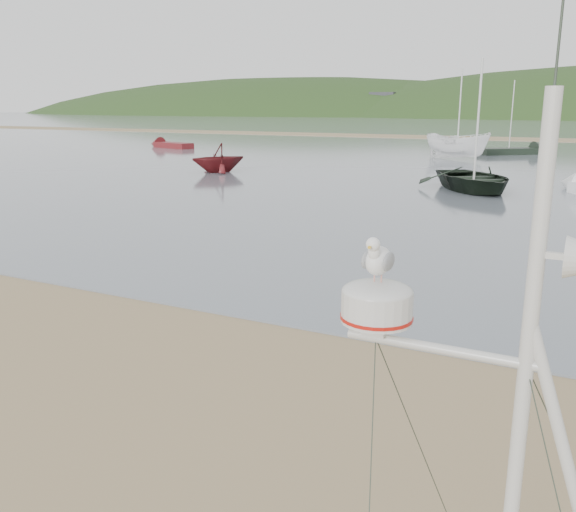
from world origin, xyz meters
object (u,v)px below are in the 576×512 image
at_px(boat_dark, 477,130).
at_px(sailboat_dark_mid, 526,151).
at_px(dinghy_red_far, 165,145).
at_px(boat_white, 459,123).
at_px(boat_red, 218,145).

xyz_separation_m(boat_dark, sailboat_dark_mid, (-0.41, 24.04, -2.46)).
relative_size(dinghy_red_far, sailboat_dark_mid, 0.93).
distance_m(boat_dark, boat_white, 17.25).
height_order(boat_white, dinghy_red_far, boat_white).
relative_size(boat_dark, boat_white, 1.07).
relative_size(boat_dark, sailboat_dark_mid, 0.88).
height_order(boat_dark, boat_red, boat_dark).
bearing_deg(boat_dark, dinghy_red_far, 115.14).
bearing_deg(sailboat_dark_mid, boat_red, -122.57).
bearing_deg(sailboat_dark_mid, boat_dark, -89.03).
bearing_deg(boat_dark, sailboat_dark_mid, 55.01).
bearing_deg(boat_white, boat_dark, -147.33).
bearing_deg(boat_red, boat_white, 89.31).
height_order(boat_dark, dinghy_red_far, boat_dark).
bearing_deg(boat_white, sailboat_dark_mid, -9.89).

